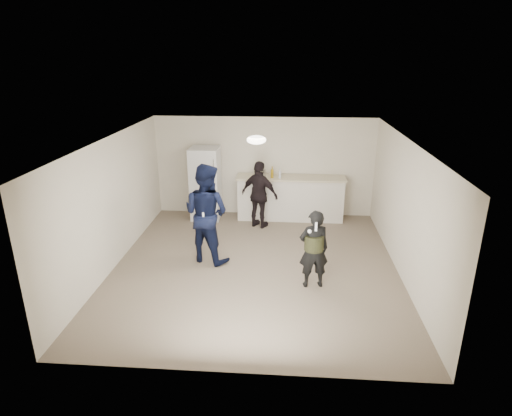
# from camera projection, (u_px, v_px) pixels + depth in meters

# --- Properties ---
(floor) EXTENTS (6.00, 6.00, 0.00)m
(floor) POSITION_uv_depth(u_px,v_px,m) (255.00, 266.00, 8.42)
(floor) COLOR #6B5B4C
(floor) RESTS_ON ground
(ceiling) EXTENTS (6.00, 6.00, 0.00)m
(ceiling) POSITION_uv_depth(u_px,v_px,m) (255.00, 140.00, 7.57)
(ceiling) COLOR silver
(ceiling) RESTS_ON wall_back
(wall_back) EXTENTS (6.00, 0.00, 6.00)m
(wall_back) POSITION_uv_depth(u_px,v_px,m) (264.00, 167.00, 10.81)
(wall_back) COLOR beige
(wall_back) RESTS_ON floor
(wall_front) EXTENTS (6.00, 0.00, 6.00)m
(wall_front) POSITION_uv_depth(u_px,v_px,m) (236.00, 290.00, 5.18)
(wall_front) COLOR beige
(wall_front) RESTS_ON floor
(wall_left) EXTENTS (0.00, 6.00, 6.00)m
(wall_left) POSITION_uv_depth(u_px,v_px,m) (112.00, 203.00, 8.19)
(wall_left) COLOR beige
(wall_left) RESTS_ON floor
(wall_right) EXTENTS (0.00, 6.00, 6.00)m
(wall_right) POSITION_uv_depth(u_px,v_px,m) (405.00, 210.00, 7.80)
(wall_right) COLOR beige
(wall_right) RESTS_ON floor
(counter) EXTENTS (2.60, 0.56, 1.05)m
(counter) POSITION_uv_depth(u_px,v_px,m) (290.00, 199.00, 10.70)
(counter) COLOR beige
(counter) RESTS_ON floor
(counter_top) EXTENTS (2.68, 0.64, 0.04)m
(counter_top) POSITION_uv_depth(u_px,v_px,m) (291.00, 178.00, 10.51)
(counter_top) COLOR beige
(counter_top) RESTS_ON counter
(fridge) EXTENTS (0.70, 0.70, 1.80)m
(fridge) POSITION_uv_depth(u_px,v_px,m) (206.00, 183.00, 10.65)
(fridge) COLOR white
(fridge) RESTS_ON floor
(fridge_handle) EXTENTS (0.02, 0.02, 0.60)m
(fridge_handle) POSITION_uv_depth(u_px,v_px,m) (214.00, 172.00, 10.15)
(fridge_handle) COLOR silver
(fridge_handle) RESTS_ON fridge
(ceiling_dome) EXTENTS (0.36, 0.36, 0.16)m
(ceiling_dome) POSITION_uv_depth(u_px,v_px,m) (256.00, 140.00, 7.87)
(ceiling_dome) COLOR white
(ceiling_dome) RESTS_ON ceiling
(shaker) EXTENTS (0.08, 0.08, 0.17)m
(shaker) POSITION_uv_depth(u_px,v_px,m) (264.00, 173.00, 10.55)
(shaker) COLOR #B7B7BB
(shaker) RESTS_ON counter_top
(man) EXTENTS (1.19, 1.08, 1.99)m
(man) POSITION_uv_depth(u_px,v_px,m) (206.00, 213.00, 8.38)
(man) COLOR #0E163D
(man) RESTS_ON floor
(woman) EXTENTS (0.58, 0.43, 1.44)m
(woman) POSITION_uv_depth(u_px,v_px,m) (314.00, 249.00, 7.48)
(woman) COLOR black
(woman) RESTS_ON floor
(camo_shorts) EXTENTS (0.34, 0.34, 0.28)m
(camo_shorts) POSITION_uv_depth(u_px,v_px,m) (314.00, 242.00, 7.44)
(camo_shorts) COLOR #363C1B
(camo_shorts) RESTS_ON woman
(spectator) EXTENTS (1.02, 0.77, 1.61)m
(spectator) POSITION_uv_depth(u_px,v_px,m) (260.00, 195.00, 10.08)
(spectator) COLOR black
(spectator) RESTS_ON floor
(remote_man) EXTENTS (0.04, 0.04, 0.15)m
(remote_man) POSITION_uv_depth(u_px,v_px,m) (203.00, 216.00, 8.10)
(remote_man) COLOR white
(remote_man) RESTS_ON man
(nunchuk_man) EXTENTS (0.07, 0.07, 0.07)m
(nunchuk_man) POSITION_uv_depth(u_px,v_px,m) (210.00, 219.00, 8.14)
(nunchuk_man) COLOR white
(nunchuk_man) RESTS_ON man
(remote_woman) EXTENTS (0.04, 0.04, 0.15)m
(remote_woman) POSITION_uv_depth(u_px,v_px,m) (316.00, 227.00, 7.07)
(remote_woman) COLOR white
(remote_woman) RESTS_ON woman
(nunchuk_woman) EXTENTS (0.07, 0.07, 0.07)m
(nunchuk_woman) POSITION_uv_depth(u_px,v_px,m) (310.00, 231.00, 7.13)
(nunchuk_woman) COLOR white
(nunchuk_woman) RESTS_ON woman
(bottle_cluster) EXTENTS (0.67, 0.32, 0.25)m
(bottle_cluster) POSITION_uv_depth(u_px,v_px,m) (263.00, 172.00, 10.50)
(bottle_cluster) COLOR #14472A
(bottle_cluster) RESTS_ON counter_top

